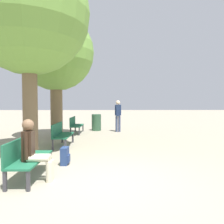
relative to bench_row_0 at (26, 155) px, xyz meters
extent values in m
plane|color=gray|center=(1.59, -0.21, -0.49)|extent=(80.00, 80.00, 0.00)
cube|color=#1E6042|center=(0.10, 0.00, -0.08)|extent=(0.52, 1.58, 0.04)
cube|color=#1E6042|center=(-0.14, 0.00, 0.16)|extent=(0.04, 1.58, 0.44)
cube|color=#38383D|center=(0.32, -0.75, -0.30)|extent=(0.06, 0.06, 0.39)
cube|color=#38383D|center=(0.32, 0.75, -0.30)|extent=(0.06, 0.06, 0.39)
cube|color=#38383D|center=(-0.11, -0.75, -0.30)|extent=(0.06, 0.06, 0.39)
cube|color=#38383D|center=(-0.11, 0.75, -0.30)|extent=(0.06, 0.06, 0.39)
cube|color=#1E6042|center=(0.10, 3.39, -0.08)|extent=(0.52, 1.58, 0.04)
cube|color=#1E6042|center=(-0.14, 3.39, 0.16)|extent=(0.04, 1.58, 0.44)
cube|color=#38383D|center=(0.32, 2.64, -0.30)|extent=(0.06, 0.06, 0.39)
cube|color=#38383D|center=(0.32, 4.13, -0.30)|extent=(0.06, 0.06, 0.39)
cube|color=#38383D|center=(-0.11, 2.64, -0.30)|extent=(0.06, 0.06, 0.39)
cube|color=#38383D|center=(-0.11, 4.13, -0.30)|extent=(0.06, 0.06, 0.39)
cube|color=#1E6042|center=(0.10, 6.77, -0.08)|extent=(0.52, 1.58, 0.04)
cube|color=#1E6042|center=(-0.14, 6.77, 0.16)|extent=(0.04, 1.58, 0.44)
cube|color=#38383D|center=(0.32, 6.02, -0.30)|extent=(0.06, 0.06, 0.39)
cube|color=#38383D|center=(0.32, 7.52, -0.30)|extent=(0.06, 0.06, 0.39)
cube|color=#38383D|center=(-0.11, 6.02, -0.30)|extent=(0.06, 0.06, 0.39)
cube|color=#38383D|center=(-0.11, 7.52, -0.30)|extent=(0.06, 0.06, 0.39)
cylinder|color=brown|center=(-0.63, 2.02, 1.17)|extent=(0.45, 0.45, 3.32)
sphere|color=olive|center=(-0.63, 2.02, 3.85)|extent=(3.71, 3.71, 3.71)
cylinder|color=brown|center=(-0.63, 5.34, 0.99)|extent=(0.54, 0.54, 2.96)
sphere|color=olive|center=(-0.63, 5.34, 3.42)|extent=(3.46, 3.46, 3.46)
cylinder|color=beige|center=(0.35, -0.29, 0.00)|extent=(0.44, 0.13, 0.13)
cylinder|color=beige|center=(0.57, -0.29, -0.28)|extent=(0.13, 0.13, 0.43)
cylinder|color=beige|center=(0.35, -0.13, 0.00)|extent=(0.44, 0.13, 0.13)
cylinder|color=beige|center=(0.57, -0.13, -0.28)|extent=(0.13, 0.13, 0.43)
cube|color=black|center=(0.13, -0.21, 0.25)|extent=(0.20, 0.24, 0.63)
cylinder|color=black|center=(0.13, -0.34, 0.28)|extent=(0.09, 0.09, 0.57)
cylinder|color=black|center=(0.13, -0.08, 0.28)|extent=(0.09, 0.09, 0.57)
sphere|color=brown|center=(0.13, -0.21, 0.69)|extent=(0.24, 0.24, 0.24)
cube|color=navy|center=(0.63, 0.99, -0.26)|extent=(0.18, 0.34, 0.46)
cube|color=navy|center=(0.74, 0.99, -0.33)|extent=(0.04, 0.24, 0.20)
cylinder|color=#384260|center=(2.21, 7.33, -0.05)|extent=(0.13, 0.13, 0.88)
cylinder|color=#384260|center=(2.36, 7.33, -0.05)|extent=(0.13, 0.13, 0.88)
cube|color=navy|center=(2.29, 7.33, 0.70)|extent=(0.21, 0.25, 0.62)
cylinder|color=navy|center=(2.15, 7.33, 0.71)|extent=(0.09, 0.09, 0.59)
cylinder|color=navy|center=(2.42, 7.33, 0.71)|extent=(0.09, 0.09, 0.59)
sphere|color=beige|center=(2.29, 7.33, 1.13)|extent=(0.24, 0.24, 0.24)
cylinder|color=#2D5138|center=(1.05, 7.86, -0.02)|extent=(0.54, 0.54, 0.94)
camera|label=1|loc=(1.82, -4.73, 1.17)|focal=35.00mm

